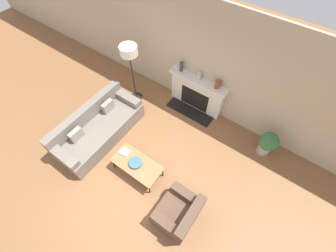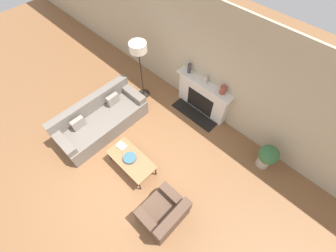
# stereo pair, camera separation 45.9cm
# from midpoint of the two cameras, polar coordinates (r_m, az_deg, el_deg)

# --- Properties ---
(ground_plane) EXTENTS (18.00, 18.00, 0.00)m
(ground_plane) POSITION_cam_midpoint_polar(r_m,az_deg,el_deg) (5.35, -12.86, -13.78)
(ground_plane) COLOR brown
(wall_back) EXTENTS (18.00, 0.06, 2.90)m
(wall_back) POSITION_cam_midpoint_polar(r_m,az_deg,el_deg) (5.48, 5.96, 16.15)
(wall_back) COLOR #BCAD8E
(wall_back) RESTS_ON ground_plane
(fireplace) EXTENTS (1.59, 0.59, 1.00)m
(fireplace) POSITION_cam_midpoint_polar(r_m,az_deg,el_deg) (6.02, 5.06, 8.06)
(fireplace) COLOR silver
(fireplace) RESTS_ON ground_plane
(couch) EXTENTS (0.93, 2.29, 0.83)m
(couch) POSITION_cam_midpoint_polar(r_m,az_deg,el_deg) (5.87, -19.48, -0.61)
(couch) COLOR slate
(couch) RESTS_ON ground_plane
(armchair_near) EXTENTS (0.75, 0.86, 0.74)m
(armchair_near) POSITION_cam_midpoint_polar(r_m,az_deg,el_deg) (4.73, -0.20, -21.42)
(armchair_near) COLOR brown
(armchair_near) RESTS_ON ground_plane
(coffee_table) EXTENTS (1.13, 0.56, 0.39)m
(coffee_table) POSITION_cam_midpoint_polar(r_m,az_deg,el_deg) (5.07, -10.52, -9.73)
(coffee_table) COLOR olive
(coffee_table) RESTS_ON ground_plane
(bowl) EXTENTS (0.28, 0.28, 0.07)m
(bowl) POSITION_cam_midpoint_polar(r_m,az_deg,el_deg) (5.02, -10.93, -9.33)
(bowl) COLOR #38667A
(bowl) RESTS_ON coffee_table
(book) EXTENTS (0.25, 0.20, 0.02)m
(book) POSITION_cam_midpoint_polar(r_m,az_deg,el_deg) (5.22, -13.45, -6.54)
(book) COLOR #B2A893
(book) RESTS_ON coffee_table
(floor_lamp) EXTENTS (0.43, 0.43, 1.72)m
(floor_lamp) POSITION_cam_midpoint_polar(r_m,az_deg,el_deg) (5.69, -12.17, 16.96)
(floor_lamp) COLOR black
(floor_lamp) RESTS_ON ground_plane
(mantel_vase_left) EXTENTS (0.09, 0.09, 0.26)m
(mantel_vase_left) POSITION_cam_midpoint_polar(r_m,az_deg,el_deg) (5.78, 1.07, 14.77)
(mantel_vase_left) COLOR #3D383D
(mantel_vase_left) RESTS_ON fireplace
(mantel_vase_center_left) EXTENTS (0.09, 0.09, 0.19)m
(mantel_vase_center_left) POSITION_cam_midpoint_polar(r_m,az_deg,el_deg) (5.60, 5.56, 12.40)
(mantel_vase_center_left) COLOR beige
(mantel_vase_center_left) RESTS_ON fireplace
(mantel_vase_center_right) EXTENTS (0.14, 0.14, 0.21)m
(mantel_vase_center_right) POSITION_cam_midpoint_polar(r_m,az_deg,el_deg) (5.44, 10.13, 10.27)
(mantel_vase_center_right) COLOR brown
(mantel_vase_center_right) RESTS_ON fireplace
(potted_plant) EXTENTS (0.44, 0.44, 0.70)m
(potted_plant) POSITION_cam_midpoint_polar(r_m,az_deg,el_deg) (5.59, 21.93, -4.17)
(potted_plant) COLOR #B2A899
(potted_plant) RESTS_ON ground_plane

